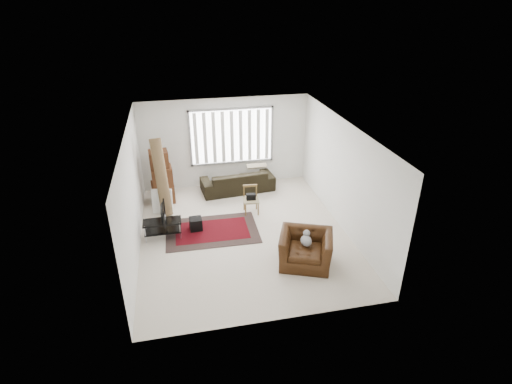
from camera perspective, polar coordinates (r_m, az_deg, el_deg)
room at (r=9.63m, az=-2.24°, el=4.52°), size 6.00×6.02×2.71m
persian_rug at (r=10.14m, az=-6.29°, el=-5.53°), size 2.31×1.57×0.02m
tv_stand at (r=9.94m, az=-13.22°, el=-4.68°), size 0.91×0.41×0.45m
tv at (r=9.78m, az=-13.42°, el=-2.99°), size 0.10×0.74×0.42m
subwoofer at (r=10.17m, az=-8.60°, el=-4.51°), size 0.32×0.32×0.31m
moving_boxes at (r=11.51m, az=-13.32°, el=1.89°), size 0.66×0.61×1.51m
white_flatpack at (r=11.03m, az=-13.25°, el=-1.30°), size 0.56×0.27×0.69m
rolled_rug at (r=10.79m, az=-13.38°, el=2.07°), size 0.49×0.91×2.05m
sofa at (r=11.95m, az=-2.65°, el=2.04°), size 2.24×1.14×0.83m
side_chair at (r=10.72m, az=-0.72°, el=-0.92°), size 0.43×0.43×0.75m
armchair at (r=8.83m, az=7.11°, el=-7.77°), size 1.41×1.32×0.83m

